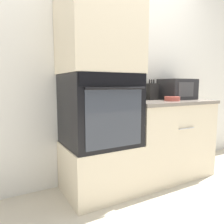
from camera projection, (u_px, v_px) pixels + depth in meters
The scene contains 11 objects.
ground_plane at pixel (146, 196), 2.11m from camera, with size 12.00×12.00×0.00m, color beige.
wall_back at pixel (113, 69), 2.51m from camera, with size 8.00×0.05×2.50m.
oven_cabinet_base at pixel (100, 168), 2.18m from camera, with size 0.69×0.60×0.49m.
wall_oven at pixel (100, 110), 2.10m from camera, with size 0.66×0.64×0.68m.
oven_cabinet_upper at pixel (99, 27), 2.01m from camera, with size 0.69×0.60×0.86m.
counter_unit at pixel (165, 138), 2.57m from camera, with size 1.05×0.63×0.89m.
microwave at pixel (177, 89), 2.70m from camera, with size 0.39×0.33×0.25m.
knife_block at pixel (151, 91), 2.62m from camera, with size 0.13×0.11×0.24m.
bowl at pixel (172, 99), 2.42m from camera, with size 0.17×0.17×0.05m.
condiment_jar_near at pixel (133, 98), 2.48m from camera, with size 0.05×0.05×0.07m.
condiment_jar_mid at pixel (140, 95), 2.63m from camera, with size 0.04×0.04×0.11m.
Camera 1 is at (-1.26, -1.58, 1.06)m, focal length 35.00 mm.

